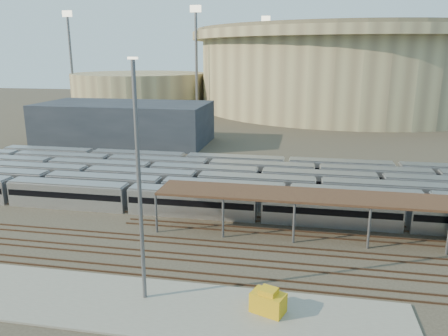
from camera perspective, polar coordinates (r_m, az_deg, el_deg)
ground at (r=53.57m, az=-1.00°, el=-9.51°), size 420.00×420.00×0.00m
apron at (r=42.20m, az=-12.32°, el=-16.91°), size 50.00×9.00×0.20m
subway_trains at (r=69.84m, az=3.28°, el=-2.10°), size 126.44×23.90×3.60m
inspection_shed at (r=55.85m, az=22.64°, el=-4.18°), size 60.30×6.00×5.30m
empty_tracks at (r=49.12m, az=-2.20°, el=-11.77°), size 170.00×9.62×0.18m
stadium at (r=188.49m, az=15.64°, el=12.54°), size 124.00×124.00×32.50m
secondary_arena at (r=191.67m, az=-10.92°, el=10.00°), size 56.00×56.00×14.00m
service_building at (r=113.49m, az=-12.85°, el=5.77°), size 42.00×20.00×10.00m
floodlight_0 at (r=162.80m, az=-3.63°, el=14.25°), size 4.00×1.00×38.40m
floodlight_1 at (r=192.82m, az=-19.38°, el=13.55°), size 4.00×1.00×38.40m
floodlight_3 at (r=208.77m, az=5.37°, el=14.32°), size 4.00×1.00×38.40m
yard_light_pole at (r=38.29m, az=-11.01°, el=-2.16°), size 0.80×0.36×21.55m
yellow_equipment at (r=39.75m, az=5.78°, el=-17.08°), size 3.31×2.68×1.79m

